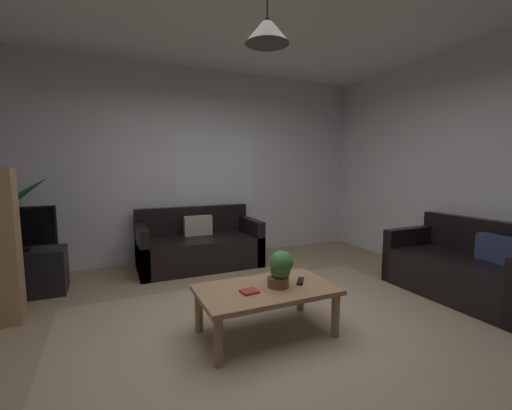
{
  "coord_description": "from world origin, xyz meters",
  "views": [
    {
      "loc": [
        -1.26,
        -2.5,
        1.41
      ],
      "look_at": [
        0.0,
        0.3,
        1.05
      ],
      "focal_mm": 23.15,
      "sensor_mm": 36.0,
      "label": 1
    }
  ],
  "objects_px": {
    "book_on_table_0": "(249,291)",
    "potted_plant_on_table": "(280,268)",
    "remote_on_table_0": "(300,281)",
    "tv_stand": "(19,274)",
    "couch_under_window": "(199,247)",
    "coffee_table": "(266,294)",
    "tv": "(15,229)",
    "couch_right_side": "(465,271)",
    "potted_palm_corner": "(11,237)",
    "pendant_lamp": "(267,30)"
  },
  "relations": [
    {
      "from": "couch_under_window",
      "to": "remote_on_table_0",
      "type": "distance_m",
      "value": 2.17
    },
    {
      "from": "remote_on_table_0",
      "to": "book_on_table_0",
      "type": "bearing_deg",
      "value": -139.29
    },
    {
      "from": "couch_right_side",
      "to": "pendant_lamp",
      "type": "xyz_separation_m",
      "value": [
        -2.35,
        0.13,
        2.17
      ]
    },
    {
      "from": "remote_on_table_0",
      "to": "pendant_lamp",
      "type": "height_order",
      "value": "pendant_lamp"
    },
    {
      "from": "couch_under_window",
      "to": "couch_right_side",
      "type": "distance_m",
      "value": 3.28
    },
    {
      "from": "potted_plant_on_table",
      "to": "tv",
      "type": "bearing_deg",
      "value": 139.79
    },
    {
      "from": "book_on_table_0",
      "to": "potted_plant_on_table",
      "type": "distance_m",
      "value": 0.32
    },
    {
      "from": "pendant_lamp",
      "to": "tv",
      "type": "bearing_deg",
      "value": 138.77
    },
    {
      "from": "remote_on_table_0",
      "to": "tv_stand",
      "type": "xyz_separation_m",
      "value": [
        -2.4,
        1.86,
        -0.17
      ]
    },
    {
      "from": "book_on_table_0",
      "to": "tv_stand",
      "type": "distance_m",
      "value": 2.69
    },
    {
      "from": "tv_stand",
      "to": "couch_under_window",
      "type": "bearing_deg",
      "value": 7.66
    },
    {
      "from": "potted_palm_corner",
      "to": "couch_right_side",
      "type": "bearing_deg",
      "value": -27.43
    },
    {
      "from": "tv_stand",
      "to": "potted_palm_corner",
      "type": "distance_m",
      "value": 0.55
    },
    {
      "from": "book_on_table_0",
      "to": "tv",
      "type": "relative_size",
      "value": 0.17
    },
    {
      "from": "potted_plant_on_table",
      "to": "couch_under_window",
      "type": "bearing_deg",
      "value": 93.62
    },
    {
      "from": "book_on_table_0",
      "to": "tv",
      "type": "height_order",
      "value": "tv"
    },
    {
      "from": "tv",
      "to": "pendant_lamp",
      "type": "xyz_separation_m",
      "value": [
        2.08,
        -1.82,
        1.7
      ]
    },
    {
      "from": "tv",
      "to": "pendant_lamp",
      "type": "bearing_deg",
      "value": -41.23
    },
    {
      "from": "coffee_table",
      "to": "pendant_lamp",
      "type": "relative_size",
      "value": 2.2
    },
    {
      "from": "book_on_table_0",
      "to": "potted_plant_on_table",
      "type": "bearing_deg",
      "value": 3.19
    },
    {
      "from": "remote_on_table_0",
      "to": "couch_right_side",
      "type": "bearing_deg",
      "value": 33.62
    },
    {
      "from": "couch_right_side",
      "to": "potted_plant_on_table",
      "type": "relative_size",
      "value": 4.79
    },
    {
      "from": "potted_plant_on_table",
      "to": "tv_stand",
      "type": "bearing_deg",
      "value": 139.46
    },
    {
      "from": "pendant_lamp",
      "to": "couch_right_side",
      "type": "bearing_deg",
      "value": -3.2
    },
    {
      "from": "remote_on_table_0",
      "to": "potted_palm_corner",
      "type": "bearing_deg",
      "value": 175.3
    },
    {
      "from": "tv_stand",
      "to": "coffee_table",
      "type": "bearing_deg",
      "value": -41.57
    },
    {
      "from": "remote_on_table_0",
      "to": "pendant_lamp",
      "type": "bearing_deg",
      "value": -145.79
    },
    {
      "from": "potted_palm_corner",
      "to": "pendant_lamp",
      "type": "height_order",
      "value": "pendant_lamp"
    },
    {
      "from": "couch_right_side",
      "to": "book_on_table_0",
      "type": "relative_size",
      "value": 11.24
    },
    {
      "from": "tv",
      "to": "couch_under_window",
      "type": "bearing_deg",
      "value": 8.25
    },
    {
      "from": "pendant_lamp",
      "to": "potted_plant_on_table",
      "type": "bearing_deg",
      "value": -15.65
    },
    {
      "from": "couch_under_window",
      "to": "coffee_table",
      "type": "relative_size",
      "value": 1.47
    },
    {
      "from": "couch_under_window",
      "to": "potted_palm_corner",
      "type": "distance_m",
      "value": 2.23
    },
    {
      "from": "couch_under_window",
      "to": "potted_palm_corner",
      "type": "bearing_deg",
      "value": 176.86
    },
    {
      "from": "potted_palm_corner",
      "to": "pendant_lamp",
      "type": "xyz_separation_m",
      "value": [
        2.22,
        -2.24,
        1.85
      ]
    },
    {
      "from": "book_on_table_0",
      "to": "tv",
      "type": "distance_m",
      "value": 2.69
    },
    {
      "from": "coffee_table",
      "to": "book_on_table_0",
      "type": "xyz_separation_m",
      "value": [
        -0.17,
        -0.05,
        0.07
      ]
    },
    {
      "from": "tv_stand",
      "to": "pendant_lamp",
      "type": "relative_size",
      "value": 1.75
    },
    {
      "from": "couch_under_window",
      "to": "coffee_table",
      "type": "bearing_deg",
      "value": -89.41
    },
    {
      "from": "book_on_table_0",
      "to": "couch_under_window",
      "type": "bearing_deg",
      "value": 86.02
    },
    {
      "from": "remote_on_table_0",
      "to": "tv",
      "type": "xyz_separation_m",
      "value": [
        -2.4,
        1.84,
        0.33
      ]
    },
    {
      "from": "tv",
      "to": "potted_palm_corner",
      "type": "xyz_separation_m",
      "value": [
        -0.14,
        0.42,
        -0.15
      ]
    },
    {
      "from": "remote_on_table_0",
      "to": "tv_stand",
      "type": "height_order",
      "value": "tv_stand"
    },
    {
      "from": "couch_under_window",
      "to": "remote_on_table_0",
      "type": "xyz_separation_m",
      "value": [
        0.34,
        -2.14,
        0.15
      ]
    },
    {
      "from": "couch_right_side",
      "to": "tv_stand",
      "type": "relative_size",
      "value": 1.65
    },
    {
      "from": "coffee_table",
      "to": "potted_plant_on_table",
      "type": "bearing_deg",
      "value": -15.65
    },
    {
      "from": "couch_right_side",
      "to": "pendant_lamp",
      "type": "relative_size",
      "value": 2.89
    },
    {
      "from": "potted_plant_on_table",
      "to": "potted_palm_corner",
      "type": "xyz_separation_m",
      "value": [
        -2.34,
        2.28,
        0.03
      ]
    },
    {
      "from": "couch_under_window",
      "to": "potted_plant_on_table",
      "type": "xyz_separation_m",
      "value": [
        0.14,
        -2.16,
        0.29
      ]
    },
    {
      "from": "coffee_table",
      "to": "pendant_lamp",
      "type": "distance_m",
      "value": 2.09
    }
  ]
}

